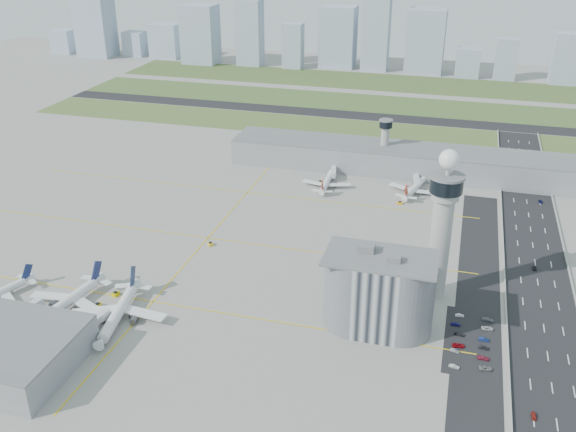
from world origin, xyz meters
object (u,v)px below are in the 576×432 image
(tug_3, at_px, (210,244))
(car_lot_2, at_px, (459,345))
(car_lot_4, at_px, (456,324))
(car_hw_4, at_px, (511,165))
(tug_5, at_px, (400,203))
(car_hw_2, at_px, (541,202))
(airplane_far_a, at_px, (327,179))
(airplane_near_c, at_px, (117,307))
(airplane_near_b, at_px, (66,297))
(car_lot_11, at_px, (488,320))
(car_hw_1, at_px, (534,268))
(tug_2, at_px, (98,305))
(car_lot_9, at_px, (484,339))
(secondary_tower, at_px, (385,140))
(jet_bridge_near_2, at_px, (83,333))
(car_lot_10, at_px, (488,328))
(car_lot_1, at_px, (455,351))
(car_lot_7, at_px, (483,358))
(car_lot_8, at_px, (484,348))
(control_tower, at_px, (442,219))
(jet_bridge_far_0, at_px, (334,170))
(car_lot_6, at_px, (486,368))
(jet_bridge_near_1, at_px, (15,321))
(car_lot_0, at_px, (454,366))
(car_hw_0, at_px, (534,416))
(car_lot_3, at_px, (460,334))
(admin_building, at_px, (379,292))
(tug_1, at_px, (115,294))
(car_lot_5, at_px, (460,315))
(tug_4, at_px, (320,182))
(airplane_far_b, at_px, (415,184))

(tug_3, bearing_deg, car_lot_2, -64.41)
(car_lot_4, xyz_separation_m, car_hw_4, (26.59, 190.97, -0.03))
(tug_5, relative_size, car_hw_2, 0.72)
(airplane_far_a, bearing_deg, airplane_near_c, 160.10)
(airplane_near_b, height_order, airplane_near_c, airplane_near_c)
(airplane_near_b, distance_m, car_lot_11, 169.02)
(airplane_near_c, height_order, car_hw_1, airplane_near_c)
(tug_2, distance_m, car_lot_9, 153.48)
(secondary_tower, distance_m, jet_bridge_near_2, 227.30)
(airplane_near_c, distance_m, car_lot_10, 144.42)
(tug_5, xyz_separation_m, car_lot_9, (45.66, -117.97, -0.22))
(car_lot_1, bearing_deg, car_lot_7, -90.38)
(car_lot_8, bearing_deg, control_tower, 36.43)
(jet_bridge_near_2, relative_size, tug_5, 4.68)
(jet_bridge_far_0, relative_size, car_lot_9, 3.57)
(car_lot_6, distance_m, car_lot_7, 5.81)
(control_tower, relative_size, airplane_near_b, 1.48)
(jet_bridge_near_1, xyz_separation_m, car_lot_1, (165.19, 30.45, -2.29))
(jet_bridge_far_0, xyz_separation_m, car_lot_0, (80.43, -171.92, -2.20))
(car_lot_2, height_order, car_lot_9, car_lot_2)
(secondary_tower, distance_m, car_hw_0, 223.36)
(car_lot_4, distance_m, car_lot_11, 13.81)
(car_lot_3, bearing_deg, car_lot_0, -178.53)
(airplane_near_b, height_order, jet_bridge_near_1, airplane_near_b)
(car_lot_4, xyz_separation_m, car_lot_6, (11.35, -24.72, 0.03))
(jet_bridge_near_1, distance_m, car_lot_11, 185.09)
(admin_building, height_order, tug_1, admin_building)
(car_lot_0, height_order, car_lot_5, car_lot_0)
(airplane_near_c, bearing_deg, car_lot_2, 88.12)
(tug_1, height_order, tug_3, tug_1)
(secondary_tower, height_order, car_lot_10, secondary_tower)
(car_lot_7, relative_size, car_lot_11, 0.96)
(jet_bridge_near_1, bearing_deg, tug_4, -14.66)
(airplane_far_b, distance_m, car_lot_0, 159.14)
(car_hw_1, bearing_deg, admin_building, -133.34)
(car_lot_2, xyz_separation_m, car_lot_3, (0.16, 7.54, -0.06))
(jet_bridge_far_0, height_order, tug_3, jet_bridge_far_0)
(control_tower, height_order, car_lot_8, control_tower)
(car_lot_3, relative_size, car_lot_11, 0.90)
(car_lot_11, bearing_deg, car_lot_10, -174.52)
(airplane_near_b, relative_size, jet_bridge_near_1, 3.11)
(airplane_far_b, bearing_deg, car_lot_5, -153.32)
(car_lot_3, height_order, car_hw_4, car_hw_4)
(car_lot_10, bearing_deg, jet_bridge_near_2, 99.83)
(jet_bridge_near_2, distance_m, tug_2, 22.50)
(jet_bridge_near_2, relative_size, jet_bridge_far_0, 1.00)
(tug_5, bearing_deg, tug_4, -117.44)
(car_lot_11, bearing_deg, car_lot_9, -179.26)
(jet_bridge_near_2, xyz_separation_m, car_hw_4, (161.41, 238.65, -2.25))
(tug_4, height_order, car_lot_3, tug_4)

